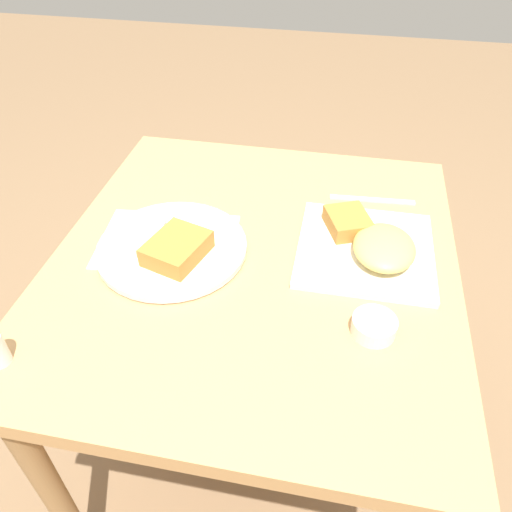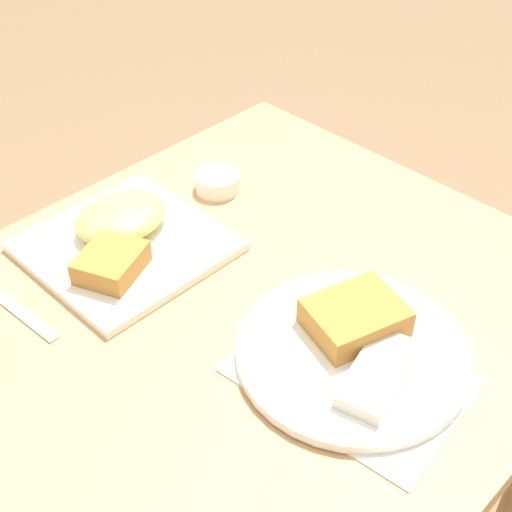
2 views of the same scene
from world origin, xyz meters
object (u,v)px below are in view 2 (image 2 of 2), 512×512
plate_square_near (122,237)px  sauce_ramekin (218,181)px  plate_oval_far (355,345)px  butter_knife (12,307)px

plate_square_near → sauce_ramekin: bearing=-176.7°
plate_oval_far → plate_square_near: bearing=-79.0°
plate_oval_far → sauce_ramekin: bearing=-108.4°
plate_square_near → butter_knife: bearing=-1.3°
sauce_ramekin → butter_knife: size_ratio=0.39×
sauce_ramekin → plate_square_near: bearing=3.3°
plate_square_near → plate_oval_far: 0.41m
plate_oval_far → butter_knife: size_ratio=1.55×
sauce_ramekin → butter_knife: 0.41m
plate_oval_far → butter_knife: 0.49m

